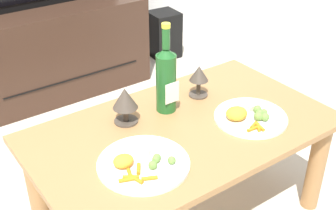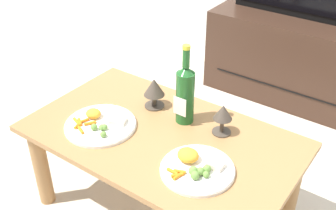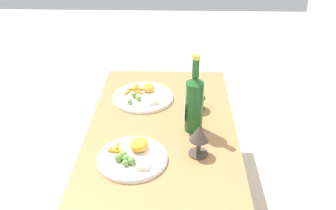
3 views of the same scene
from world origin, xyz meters
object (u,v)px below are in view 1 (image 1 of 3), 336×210
object	(u,v)px
goblet_left	(125,100)
dinner_plate_right	(250,116)
wine_bottle	(166,77)
goblet_right	(199,76)
dining_table	(183,146)
dinner_plate_left	(143,163)
floor_speaker	(164,34)
tv_stand	(55,48)

from	to	relation	value
goblet_left	dinner_plate_right	size ratio (longest dim) A/B	0.51
wine_bottle	goblet_right	xyz separation A→B (m)	(0.17, 0.01, -0.05)
dinner_plate_right	dining_table	bearing A→B (deg)	156.19
dining_table	dinner_plate_left	size ratio (longest dim) A/B	3.70
floor_speaker	tv_stand	bearing A→B (deg)	-175.54
tv_stand	floor_speaker	bearing A→B (deg)	0.72
dining_table	floor_speaker	size ratio (longest dim) A/B	3.40
dinner_plate_right	goblet_left	bearing A→B (deg)	146.34
floor_speaker	goblet_right	bearing A→B (deg)	-115.58
goblet_left	dinner_plate_right	bearing A→B (deg)	-33.66
wine_bottle	goblet_left	distance (m)	0.18
floor_speaker	wine_bottle	world-z (taller)	wine_bottle
tv_stand	wine_bottle	xyz separation A→B (m)	(-0.04, -1.22, 0.32)
goblet_right	dinner_plate_left	distance (m)	0.51
dining_table	wine_bottle	world-z (taller)	wine_bottle
tv_stand	goblet_right	size ratio (longest dim) A/B	7.86
dinner_plate_left	wine_bottle	bearing A→B (deg)	42.41
dinner_plate_left	dinner_plate_right	world-z (taller)	dinner_plate_right
goblet_left	dinner_plate_left	world-z (taller)	goblet_left
dining_table	dinner_plate_right	size ratio (longest dim) A/B	4.05
dining_table	goblet_right	world-z (taller)	goblet_right
dinner_plate_left	dinner_plate_right	bearing A→B (deg)	0.05
goblet_left	dinner_plate_left	bearing A→B (deg)	-109.70
floor_speaker	goblet_left	xyz separation A→B (m)	(-1.02, -1.21, 0.37)
wine_bottle	dinner_plate_right	bearing A→B (deg)	-48.65
goblet_right	dinner_plate_left	world-z (taller)	goblet_right
goblet_left	floor_speaker	bearing A→B (deg)	49.87
dinner_plate_left	dinner_plate_right	xyz separation A→B (m)	(0.47, 0.00, 0.00)
floor_speaker	wine_bottle	size ratio (longest dim) A/B	0.93
dining_table	floor_speaker	xyz separation A→B (m)	(0.87, 1.36, -0.20)
tv_stand	floor_speaker	distance (m)	0.81
dinner_plate_left	goblet_right	bearing A→B (deg)	30.43
floor_speaker	dining_table	bearing A→B (deg)	-118.91
dining_table	tv_stand	bearing A→B (deg)	87.25
dining_table	dinner_plate_left	distance (m)	0.28
dinner_plate_left	dinner_plate_right	distance (m)	0.47
goblet_left	goblet_right	bearing A→B (deg)	-0.00
tv_stand	dinner_plate_left	size ratio (longest dim) A/B	3.47
wine_bottle	dining_table	bearing A→B (deg)	-99.24
floor_speaker	dinner_plate_left	xyz separation A→B (m)	(-1.11, -1.46, 0.29)
tv_stand	dinner_plate_right	distance (m)	1.48
wine_bottle	goblet_right	bearing A→B (deg)	5.00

